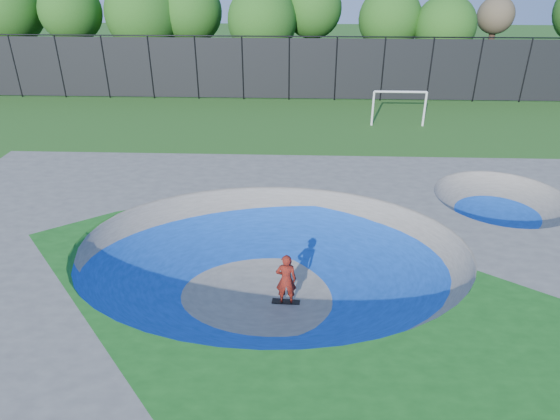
# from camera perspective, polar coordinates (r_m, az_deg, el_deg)

# --- Properties ---
(ground) EXTENTS (120.00, 120.00, 0.00)m
(ground) POSITION_cam_1_polar(r_m,az_deg,el_deg) (14.59, -1.00, -9.29)
(ground) COLOR #235417
(ground) RESTS_ON ground
(skate_deck) EXTENTS (22.00, 14.00, 1.50)m
(skate_deck) POSITION_cam_1_polar(r_m,az_deg,el_deg) (14.15, -1.03, -6.86)
(skate_deck) COLOR gray
(skate_deck) RESTS_ON ground
(skater) EXTENTS (0.58, 0.38, 1.57)m
(skater) POSITION_cam_1_polar(r_m,az_deg,el_deg) (13.71, 0.70, -7.97)
(skater) COLOR red
(skater) RESTS_ON ground
(skateboard) EXTENTS (0.80, 0.28, 0.05)m
(skateboard) POSITION_cam_1_polar(r_m,az_deg,el_deg) (14.16, 0.68, -10.47)
(skateboard) COLOR black
(skateboard) RESTS_ON ground
(soccer_goal) EXTENTS (2.98, 0.12, 1.96)m
(soccer_goal) POSITION_cam_1_polar(r_m,az_deg,el_deg) (28.89, 13.50, 11.95)
(soccer_goal) COLOR silver
(soccer_goal) RESTS_ON ground
(fence) EXTENTS (48.09, 0.09, 4.04)m
(fence) POSITION_cam_1_polar(r_m,az_deg,el_deg) (33.34, 1.05, 15.99)
(fence) COLOR black
(fence) RESTS_ON ground
(treeline) EXTENTS (53.86, 6.97, 8.16)m
(treeline) POSITION_cam_1_polar(r_m,az_deg,el_deg) (38.00, -2.03, 21.63)
(treeline) COLOR #4A3125
(treeline) RESTS_ON ground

